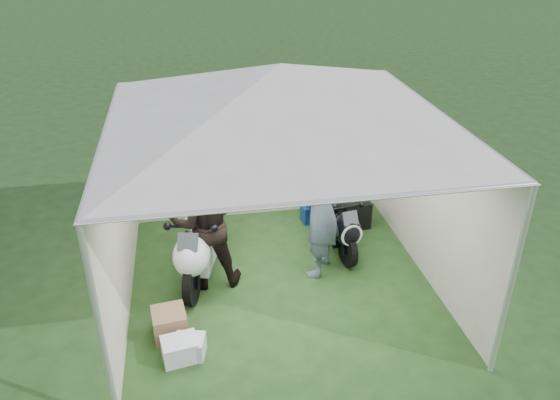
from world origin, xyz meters
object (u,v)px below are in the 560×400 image
(canopy_tent, at_px, (280,99))
(equipment_box, at_px, (354,213))
(person_dark_jacket, at_px, (204,222))
(crate_1, at_px, (170,323))
(motorcycle_white, at_px, (201,238))
(motorcycle_black, at_px, (334,218))
(crate_2, at_px, (190,347))
(crate_0, at_px, (180,349))
(person_blue_jacket, at_px, (321,208))
(paddock_stand, at_px, (313,213))

(canopy_tent, bearing_deg, equipment_box, 41.44)
(person_dark_jacket, height_order, crate_1, person_dark_jacket)
(canopy_tent, height_order, motorcycle_white, canopy_tent)
(motorcycle_black, relative_size, crate_1, 4.56)
(canopy_tent, distance_m, motorcycle_black, 2.40)
(canopy_tent, height_order, crate_2, canopy_tent)
(motorcycle_black, relative_size, equipment_box, 3.95)
(canopy_tent, bearing_deg, crate_0, -137.71)
(person_dark_jacket, height_order, equipment_box, person_dark_jacket)
(motorcycle_white, xyz_separation_m, equipment_box, (2.46, 0.90, -0.35))
(person_blue_jacket, bearing_deg, canopy_tent, -45.93)
(canopy_tent, xyz_separation_m, person_dark_jacket, (-0.97, 0.18, -1.64))
(crate_1, bearing_deg, crate_2, -59.98)
(paddock_stand, xyz_separation_m, person_blue_jacket, (-0.24, -1.37, 0.86))
(person_blue_jacket, bearing_deg, motorcycle_white, -68.36)
(canopy_tent, height_order, person_blue_jacket, canopy_tent)
(motorcycle_white, xyz_separation_m, crate_0, (-0.34, -1.61, -0.45))
(motorcycle_white, bearing_deg, paddock_stand, 47.35)
(motorcycle_white, xyz_separation_m, crate_2, (-0.23, -1.58, -0.46))
(canopy_tent, xyz_separation_m, equipment_box, (1.43, 1.26, -2.35))
(motorcycle_black, bearing_deg, person_blue_jacket, -129.41)
(crate_1, bearing_deg, motorcycle_black, 32.95)
(motorcycle_black, bearing_deg, crate_2, -146.35)
(motorcycle_black, height_order, crate_2, motorcycle_black)
(paddock_stand, relative_size, crate_0, 0.97)
(person_dark_jacket, xyz_separation_m, crate_2, (-0.29, -1.39, -0.81))
(motorcycle_black, distance_m, person_dark_jacket, 2.04)
(motorcycle_black, bearing_deg, equipment_box, 38.90)
(equipment_box, xyz_separation_m, crate_2, (-2.69, -2.48, -0.10))
(paddock_stand, xyz_separation_m, crate_2, (-2.09, -2.75, -0.02))
(motorcycle_white, height_order, crate_0, motorcycle_white)
(person_blue_jacket, relative_size, crate_2, 6.03)
(crate_1, bearing_deg, crate_0, -74.78)
(paddock_stand, xyz_separation_m, crate_0, (-2.20, -2.78, -0.01))
(motorcycle_white, bearing_deg, crate_2, -83.40)
(motorcycle_white, relative_size, equipment_box, 4.61)
(canopy_tent, relative_size, paddock_stand, 14.63)
(canopy_tent, relative_size, equipment_box, 12.63)
(equipment_box, bearing_deg, crate_0, -138.14)
(crate_2, bearing_deg, person_blue_jacket, 36.69)
(crate_1, bearing_deg, equipment_box, 35.72)
(crate_0, xyz_separation_m, crate_2, (0.11, 0.03, -0.01))
(motorcycle_white, bearing_deg, person_dark_jacket, -57.44)
(person_dark_jacket, relative_size, equipment_box, 4.18)
(equipment_box, bearing_deg, person_blue_jacket, -127.52)
(motorcycle_black, relative_size, crate_2, 5.29)
(motorcycle_black, xyz_separation_m, crate_0, (-2.31, -1.98, -0.35))
(person_blue_jacket, relative_size, equipment_box, 4.50)
(paddock_stand, relative_size, person_blue_jacket, 0.19)
(crate_0, bearing_deg, crate_2, 16.11)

